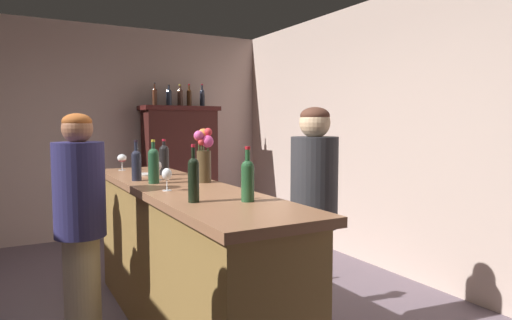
{
  "coord_description": "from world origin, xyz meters",
  "views": [
    {
      "loc": [
        -0.62,
        -2.84,
        1.49
      ],
      "look_at": [
        0.98,
        0.03,
        1.22
      ],
      "focal_mm": 31.47,
      "sensor_mm": 36.0,
      "label": 1
    }
  ],
  "objects_px": {
    "wine_bottle_pinot": "(194,178)",
    "flower_arrangement": "(204,152)",
    "display_cabinet": "(180,167)",
    "wine_bottle_chardonnay": "(164,158)",
    "display_bottle_midright": "(189,97)",
    "cheese_plate": "(144,174)",
    "wine_glass_front": "(122,159)",
    "patron_tall": "(80,224)",
    "wine_glass_rear": "(167,175)",
    "display_bottle_midleft": "(169,97)",
    "wine_bottle_rose": "(136,163)",
    "display_bottle_right": "(202,97)",
    "bartender": "(314,212)",
    "wine_bottle_riesling": "(154,164)",
    "display_bottle_center": "(180,96)",
    "display_bottle_left": "(155,96)",
    "bar_counter": "(180,260)",
    "wine_bottle_malbec": "(248,178)",
    "wine_glass_mid": "(157,167)"
  },
  "relations": [
    {
      "from": "wine_glass_rear",
      "to": "display_bottle_right",
      "type": "height_order",
      "value": "display_bottle_right"
    },
    {
      "from": "display_bottle_left",
      "to": "flower_arrangement",
      "type": "bearing_deg",
      "value": -99.93
    },
    {
      "from": "display_cabinet",
      "to": "wine_glass_rear",
      "type": "bearing_deg",
      "value": -111.0
    },
    {
      "from": "wine_glass_rear",
      "to": "bartender",
      "type": "height_order",
      "value": "bartender"
    },
    {
      "from": "wine_bottle_rose",
      "to": "wine_glass_rear",
      "type": "height_order",
      "value": "wine_bottle_rose"
    },
    {
      "from": "wine_bottle_pinot",
      "to": "display_bottle_left",
      "type": "distance_m",
      "value": 3.74
    },
    {
      "from": "wine_bottle_pinot",
      "to": "wine_glass_front",
      "type": "bearing_deg",
      "value": 88.83
    },
    {
      "from": "cheese_plate",
      "to": "patron_tall",
      "type": "bearing_deg",
      "value": -130.8
    },
    {
      "from": "wine_bottle_pinot",
      "to": "cheese_plate",
      "type": "bearing_deg",
      "value": 85.62
    },
    {
      "from": "display_bottle_right",
      "to": "bartender",
      "type": "distance_m",
      "value": 3.6
    },
    {
      "from": "bar_counter",
      "to": "bartender",
      "type": "distance_m",
      "value": 0.99
    },
    {
      "from": "display_bottle_midleft",
      "to": "patron_tall",
      "type": "bearing_deg",
      "value": -118.11
    },
    {
      "from": "wine_bottle_rose",
      "to": "display_bottle_left",
      "type": "distance_m",
      "value": 2.76
    },
    {
      "from": "bar_counter",
      "to": "wine_bottle_riesling",
      "type": "height_order",
      "value": "wine_bottle_riesling"
    },
    {
      "from": "display_bottle_midleft",
      "to": "display_bottle_right",
      "type": "bearing_deg",
      "value": 0.0
    },
    {
      "from": "wine_bottle_malbec",
      "to": "bar_counter",
      "type": "bearing_deg",
      "value": 97.31
    },
    {
      "from": "wine_bottle_riesling",
      "to": "flower_arrangement",
      "type": "distance_m",
      "value": 0.36
    },
    {
      "from": "display_bottle_center",
      "to": "display_bottle_right",
      "type": "bearing_deg",
      "value": 0.0
    },
    {
      "from": "wine_bottle_pinot",
      "to": "wine_glass_front",
      "type": "distance_m",
      "value": 1.86
    },
    {
      "from": "wine_bottle_chardonnay",
      "to": "wine_bottle_malbec",
      "type": "bearing_deg",
      "value": -89.66
    },
    {
      "from": "display_cabinet",
      "to": "wine_bottle_chardonnay",
      "type": "bearing_deg",
      "value": -112.58
    },
    {
      "from": "cheese_plate",
      "to": "wine_glass_front",
      "type": "bearing_deg",
      "value": 98.14
    },
    {
      "from": "patron_tall",
      "to": "display_bottle_right",
      "type": "bearing_deg",
      "value": 71.5
    },
    {
      "from": "wine_bottle_chardonnay",
      "to": "flower_arrangement",
      "type": "xyz_separation_m",
      "value": [
        0.11,
        -0.58,
        0.08
      ]
    },
    {
      "from": "display_cabinet",
      "to": "display_bottle_center",
      "type": "height_order",
      "value": "display_bottle_center"
    },
    {
      "from": "bar_counter",
      "to": "patron_tall",
      "type": "height_order",
      "value": "patron_tall"
    },
    {
      "from": "wine_glass_rear",
      "to": "cheese_plate",
      "type": "distance_m",
      "value": 0.92
    },
    {
      "from": "wine_bottle_riesling",
      "to": "display_bottle_midright",
      "type": "xyz_separation_m",
      "value": [
        1.31,
        2.73,
        0.65
      ]
    },
    {
      "from": "wine_bottle_rose",
      "to": "flower_arrangement",
      "type": "bearing_deg",
      "value": -39.14
    },
    {
      "from": "wine_glass_mid",
      "to": "display_bottle_midright",
      "type": "distance_m",
      "value": 2.94
    },
    {
      "from": "cheese_plate",
      "to": "patron_tall",
      "type": "xyz_separation_m",
      "value": [
        -0.59,
        -0.68,
        -0.21
      ]
    },
    {
      "from": "bartender",
      "to": "wine_bottle_pinot",
      "type": "bearing_deg",
      "value": 13.51
    },
    {
      "from": "wine_glass_mid",
      "to": "flower_arrangement",
      "type": "distance_m",
      "value": 0.4
    },
    {
      "from": "display_cabinet",
      "to": "wine_bottle_chardonnay",
      "type": "relative_size",
      "value": 5.86
    },
    {
      "from": "wine_bottle_chardonnay",
      "to": "wine_glass_rear",
      "type": "xyz_separation_m",
      "value": [
        -0.25,
        -0.85,
        -0.04
      ]
    },
    {
      "from": "wine_bottle_pinot",
      "to": "flower_arrangement",
      "type": "height_order",
      "value": "flower_arrangement"
    },
    {
      "from": "wine_bottle_riesling",
      "to": "flower_arrangement",
      "type": "relative_size",
      "value": 0.79
    },
    {
      "from": "display_bottle_midleft",
      "to": "bar_counter",
      "type": "bearing_deg",
      "value": -107.17
    },
    {
      "from": "wine_glass_mid",
      "to": "patron_tall",
      "type": "xyz_separation_m",
      "value": [
        -0.59,
        -0.31,
        -0.31
      ]
    },
    {
      "from": "display_bottle_right",
      "to": "bartender",
      "type": "xyz_separation_m",
      "value": [
        -0.61,
        -3.41,
        -0.96
      ]
    },
    {
      "from": "wine_bottle_riesling",
      "to": "wine_bottle_malbec",
      "type": "xyz_separation_m",
      "value": [
        0.23,
        -0.97,
        -0.01
      ]
    },
    {
      "from": "wine_bottle_chardonnay",
      "to": "cheese_plate",
      "type": "height_order",
      "value": "wine_bottle_chardonnay"
    },
    {
      "from": "wine_glass_rear",
      "to": "display_bottle_midleft",
      "type": "height_order",
      "value": "display_bottle_midleft"
    },
    {
      "from": "display_cabinet",
      "to": "flower_arrangement",
      "type": "relative_size",
      "value": 4.41
    },
    {
      "from": "flower_arrangement",
      "to": "bartender",
      "type": "xyz_separation_m",
      "value": [
        0.56,
        -0.56,
        -0.39
      ]
    },
    {
      "from": "wine_glass_mid",
      "to": "bartender",
      "type": "height_order",
      "value": "bartender"
    },
    {
      "from": "wine_glass_front",
      "to": "display_bottle_left",
      "type": "bearing_deg",
      "value": 64.43
    },
    {
      "from": "wine_bottle_chardonnay",
      "to": "display_bottle_midright",
      "type": "height_order",
      "value": "display_bottle_midright"
    },
    {
      "from": "wine_bottle_riesling",
      "to": "wine_bottle_pinot",
      "type": "relative_size",
      "value": 0.99
    },
    {
      "from": "bar_counter",
      "to": "flower_arrangement",
      "type": "height_order",
      "value": "flower_arrangement"
    }
  ]
}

